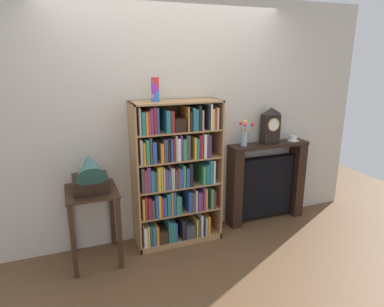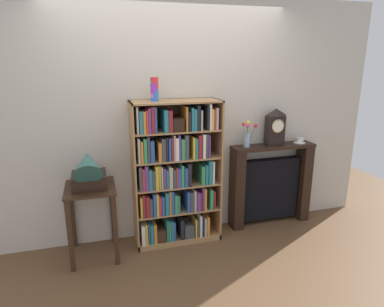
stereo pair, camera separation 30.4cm
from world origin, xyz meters
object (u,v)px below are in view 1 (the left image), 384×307
Objects in this scene: mantel_clock at (271,126)px; teacup_with_saucer at (293,138)px; cup_stack at (155,89)px; gramophone at (90,174)px; side_table_left at (93,209)px; flower_vase at (245,135)px; bookshelf at (175,177)px; fireplace_mantel at (266,182)px.

mantel_clock is 0.39m from teacup_with_saucer.
cup_stack reaches higher than gramophone.
flower_vase is at bearing 4.60° from side_table_left.
cup_stack is 1.02m from gramophone.
flower_vase reaches higher than gramophone.
cup_stack is at bearing 173.15° from bookshelf.
bookshelf is at bearing -175.51° from fireplace_mantel.
cup_stack reaches higher than teacup_with_saucer.
cup_stack is at bearing -177.86° from mantel_clock.
gramophone is 0.46× the size of fireplace_mantel.
cup_stack is (-0.18, 0.02, 0.92)m from bookshelf.
teacup_with_saucer is (0.35, -0.02, 0.53)m from fireplace_mantel.
mantel_clock is 0.36m from flower_vase.
bookshelf reaches higher than mantel_clock.
fireplace_mantel is at bearing 6.32° from gramophone.
fireplace_mantel is 0.63m from teacup_with_saucer.
fireplace_mantel reaches higher than side_table_left.
teacup_with_saucer is at bearing 4.99° from gramophone.
side_table_left is at bearing -175.40° from flower_vase.
fireplace_mantel is at bearing 4.64° from side_table_left.
gramophone is (-0.68, -0.16, -0.74)m from cup_stack.
cup_stack is at bearing -178.20° from teacup_with_saucer.
cup_stack is at bearing 7.97° from side_table_left.
cup_stack is at bearing 12.94° from gramophone.
mantel_clock is 1.38× the size of flower_vase.
mantel_clock reaches higher than teacup_with_saucer.
mantel_clock is at bearing -179.59° from teacup_with_saucer.
bookshelf is at bearing -176.50° from mantel_clock.
flower_vase is at bearing -175.18° from fireplace_mantel.
teacup_with_saucer reaches higher than fireplace_mantel.
bookshelf is 1.54× the size of fireplace_mantel.
cup_stack reaches higher than fireplace_mantel.
gramophone is 1.76m from flower_vase.
gramophone reaches higher than teacup_with_saucer.
cup_stack is 1.69× the size of teacup_with_saucer.
cup_stack reaches higher than flower_vase.
side_table_left is (-0.68, -0.10, -1.12)m from cup_stack.
mantel_clock is at bearing 3.50° from bookshelf.
mantel_clock reaches higher than fireplace_mantel.
gramophone reaches higher than side_table_left.
teacup_with_saucer is (1.74, 0.05, -0.65)m from cup_stack.
gramophone is 3.32× the size of teacup_with_saucer.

